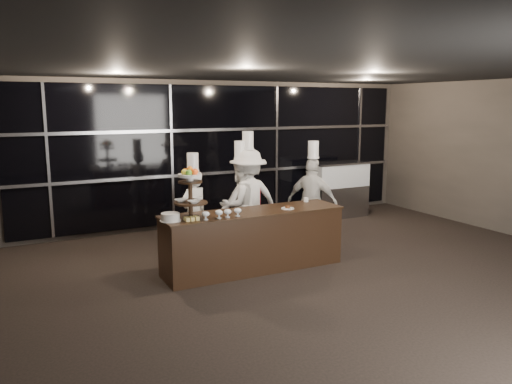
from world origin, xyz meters
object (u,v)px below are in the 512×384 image
chef_d (312,201)px  chef_a (194,211)px  chef_c (248,199)px  layer_cake (170,217)px  display_stand (190,189)px  display_case (339,187)px  buffet_counter (253,240)px  chef_b (240,204)px

chef_d → chef_a: bearing=167.7°
chef_a → chef_c: (0.94, -0.16, 0.14)m
layer_cake → chef_a: 1.45m
layer_cake → display_stand: bearing=8.9°
display_case → display_stand: bearing=-151.3°
display_stand → layer_cake: (-0.32, -0.05, -0.37)m
buffet_counter → chef_d: (1.53, 0.70, 0.35)m
display_stand → chef_b: bearing=38.9°
chef_d → buffet_counter: bearing=-155.5°
display_stand → display_case: (4.36, 2.39, -0.65)m
chef_d → layer_cake: bearing=-165.3°
chef_d → chef_c: bearing=165.7°
display_stand → layer_cake: bearing=-171.1°
display_stand → chef_d: (2.53, 0.70, -0.53)m
display_case → chef_a: 4.09m
display_stand → buffet_counter: bearing=0.0°
display_case → chef_a: bearing=-162.4°
buffet_counter → chef_a: bearing=115.0°
display_case → chef_d: (-1.83, -1.69, 0.13)m
chef_a → display_stand: bearing=-111.9°
buffet_counter → chef_b: chef_b is taller
chef_a → layer_cake: bearing=-123.0°
buffet_counter → display_case: display_case is taller
layer_cake → chef_b: 1.92m
buffet_counter → display_case: bearing=35.4°
display_case → chef_a: chef_a is taller
display_case → chef_b: 3.39m
display_case → chef_a: (-3.90, -1.24, 0.07)m
chef_d → display_case: bearing=42.7°
layer_cake → chef_b: (1.58, 1.07, -0.15)m
display_stand → chef_c: bearing=35.2°
chef_b → chef_c: bearing=-12.8°
layer_cake → chef_d: size_ratio=0.16×
display_case → buffet_counter: bearing=-144.6°
buffet_counter → chef_a: chef_a is taller
chef_b → chef_c: size_ratio=0.92×
display_case → layer_cake: bearing=-152.5°
layer_cake → chef_d: 2.95m
buffet_counter → chef_a: (-0.54, 1.15, 0.29)m
chef_c → display_case: bearing=25.3°
chef_c → chef_d: size_ratio=1.10×
display_stand → display_case: size_ratio=0.57×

